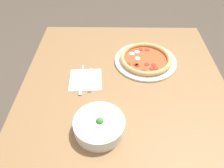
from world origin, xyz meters
TOP-DOWN VIEW (x-y plane):
  - ground_plane at (0.00, 0.00)m, footprint 8.00×8.00m
  - dining_table at (0.00, 0.00)m, footprint 1.03×1.02m
  - pizza at (-0.13, -0.13)m, footprint 0.35×0.35m
  - bowl at (0.11, 0.33)m, footprint 0.21×0.21m
  - napkin at (0.20, 0.02)m, footprint 0.17×0.17m
  - fork at (0.17, 0.02)m, footprint 0.02×0.18m
  - knife at (0.22, 0.01)m, footprint 0.02×0.22m

SIDE VIEW (x-z plane):
  - ground_plane at x=0.00m, z-range 0.00..0.00m
  - dining_table at x=0.00m, z-range 0.26..0.99m
  - napkin at x=0.20m, z-range 0.73..0.73m
  - knife at x=0.22m, z-range 0.73..0.74m
  - fork at x=0.17m, z-range 0.73..0.74m
  - pizza at x=-0.13m, z-range 0.73..0.77m
  - bowl at x=0.11m, z-range 0.73..0.80m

